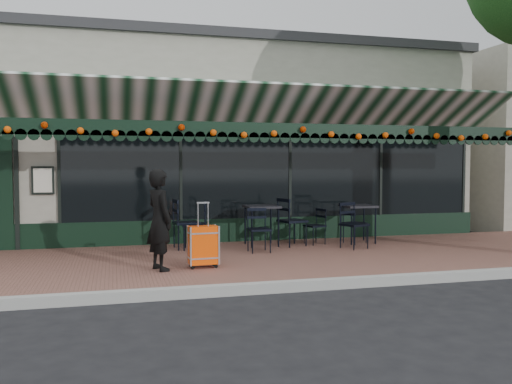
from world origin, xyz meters
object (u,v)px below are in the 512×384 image
object	(u,v)px
cafe_table_b	(262,210)
chair_b_right	(292,221)
chair_b_front	(259,230)
chair_a_right	(355,224)
chair_a_left	(315,226)
woman	(160,220)
suitcase	(203,246)
chair_solo	(186,223)
cafe_table_a	(358,209)
chair_b_left	(195,225)
chair_a_front	(354,225)

from	to	relation	value
cafe_table_b	chair_b_right	size ratio (longest dim) A/B	0.83
cafe_table_b	chair_b_front	world-z (taller)	chair_b_front
cafe_table_b	chair_a_right	world-z (taller)	cafe_table_b
chair_a_left	chair_b_front	size ratio (longest dim) A/B	0.89
woman	suitcase	bearing A→B (deg)	-107.90
woman	chair_a_right	xyz separation A→B (m)	(4.22, 1.89, -0.39)
suitcase	chair_b_front	xyz separation A→B (m)	(1.27, 1.25, 0.07)
chair_a_right	chair_solo	distance (m)	3.54
chair_b_front	chair_b_right	bearing A→B (deg)	34.23
cafe_table_a	chair_b_left	world-z (taller)	chair_b_left
suitcase	chair_a_left	size ratio (longest dim) A/B	1.40
chair_a_front	chair_b_right	size ratio (longest dim) A/B	0.93
suitcase	chair_b_right	distance (m)	2.82
chair_a_left	chair_a_right	bearing A→B (deg)	68.17
cafe_table_a	chair_b_right	size ratio (longest dim) A/B	0.80
chair_a_right	woman	bearing A→B (deg)	93.54
suitcase	chair_b_right	size ratio (longest dim) A/B	1.05
chair_b_right	chair_b_front	world-z (taller)	chair_b_right
chair_b_left	chair_solo	bearing A→B (deg)	-123.25
woman	suitcase	distance (m)	0.82
cafe_table_b	chair_b_left	world-z (taller)	chair_b_left
cafe_table_a	chair_b_right	xyz separation A→B (m)	(-1.49, -0.06, -0.22)
cafe_table_b	chair_b_front	bearing A→B (deg)	-108.69
woman	suitcase	xyz separation A→B (m)	(0.69, 0.03, -0.44)
chair_solo	cafe_table_b	bearing A→B (deg)	-95.34
cafe_table_b	chair_b_right	xyz separation A→B (m)	(0.59, -0.20, -0.24)
cafe_table_b	chair_solo	size ratio (longest dim) A/B	0.83
cafe_table_a	chair_a_left	bearing A→B (deg)	177.43
cafe_table_b	chair_b_left	distance (m)	1.43
chair_a_front	chair_solo	xyz separation A→B (m)	(-3.21, 0.82, 0.04)
chair_b_front	chair_a_right	bearing A→B (deg)	14.74
cafe_table_b	chair_b_right	bearing A→B (deg)	-18.54
cafe_table_a	chair_a_front	size ratio (longest dim) A/B	0.87
chair_a_right	chair_solo	size ratio (longest dim) A/B	0.82
chair_a_right	chair_b_front	distance (m)	2.34
chair_a_right	chair_solo	xyz separation A→B (m)	(-3.54, 0.17, 0.09)
chair_a_left	chair_b_front	distance (m)	1.55
chair_a_right	chair_b_right	xyz separation A→B (m)	(-1.40, -0.01, 0.09)
cafe_table_b	chair_b_right	distance (m)	0.67
cafe_table_b	chair_b_front	xyz separation A→B (m)	(-0.27, -0.79, -0.32)
chair_a_front	chair_b_right	xyz separation A→B (m)	(-1.08, 0.63, 0.04)
chair_b_left	chair_a_left	bearing A→B (deg)	102.51
chair_b_right	chair_b_front	distance (m)	1.05
cafe_table_b	chair_a_right	xyz separation A→B (m)	(1.99, -0.18, -0.33)
chair_a_left	cafe_table_a	bearing A→B (deg)	71.28
chair_a_left	chair_a_right	size ratio (longest dim) A/B	0.92
suitcase	cafe_table_b	distance (m)	2.59
cafe_table_b	chair_solo	xyz separation A→B (m)	(-1.54, -0.01, -0.24)
cafe_table_a	chair_a_front	xyz separation A→B (m)	(-0.41, -0.69, -0.26)
suitcase	chair_b_front	bearing A→B (deg)	41.02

